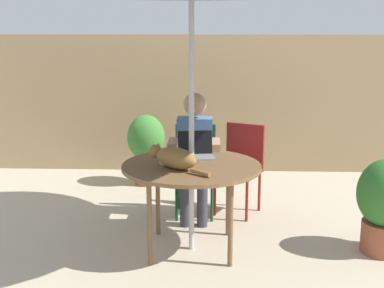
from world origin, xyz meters
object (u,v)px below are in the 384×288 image
Objects in this scene: chair_empty at (241,161)px; cat at (174,158)px; chair_occupied at (195,162)px; patio_table at (192,171)px; potted_plant_near_fence at (146,144)px; laptop at (196,149)px; person_seated at (195,149)px.

cat is at bearing -119.16° from chair_empty.
chair_occupied is 0.47m from chair_empty.
patio_table is 0.92m from chair_occupied.
chair_empty is 1.39m from potted_plant_near_fence.
patio_table is 2.24× the size of cat.
laptop is at bearing 66.95° from cat.
chair_empty is 1.73× the size of cat.
potted_plant_near_fence is at bearing 111.83° from laptop.
chair_occupied is 0.23m from person_seated.
laptop is 1.73m from potted_plant_near_fence.
person_seated reaches higher than patio_table.
chair_occupied is 1.13m from potted_plant_near_fence.
chair_occupied and chair_empty have the same top height.
person_seated is at bearing -61.25° from potted_plant_near_fence.
person_seated is 0.48m from laptop.
chair_occupied reaches higher than potted_plant_near_fence.
chair_empty is 1.27m from cat.
chair_occupied is at bearing 90.00° from patio_table.
patio_table is 0.30m from laptop.
chair_occupied reaches higher than patio_table.
cat reaches higher than chair_empty.
potted_plant_near_fence is at bearing 122.60° from chair_occupied.
potted_plant_near_fence is at bearing 103.47° from cat.
laptop reaches higher than cat.
chair_empty is (0.46, 0.06, 0.00)m from chair_occupied.
chair_empty is 0.87m from laptop.
patio_table is 0.93× the size of person_seated.
patio_table is at bearing -90.00° from person_seated.
potted_plant_near_fence is (-0.61, 1.11, -0.21)m from person_seated.
laptop is (0.02, -0.47, 0.11)m from person_seated.
potted_plant_near_fence is (-0.63, 1.58, -0.32)m from laptop.
chair_empty is 2.67× the size of laptop.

